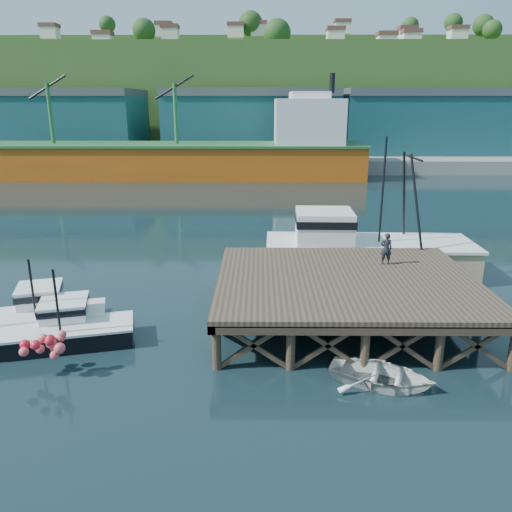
{
  "coord_description": "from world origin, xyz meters",
  "views": [
    {
      "loc": [
        1.46,
        -21.98,
        9.88
      ],
      "look_at": [
        1.26,
        2.0,
        2.55
      ],
      "focal_mm": 35.0,
      "sensor_mm": 36.0,
      "label": 1
    }
  ],
  "objects_px": {
    "boat_black": "(63,328)",
    "dinghy": "(381,375)",
    "dockworker": "(386,249)",
    "boat_navy": "(39,314)",
    "trawler": "(365,248)"
  },
  "relations": [
    {
      "from": "boat_black",
      "to": "dinghy",
      "type": "height_order",
      "value": "boat_black"
    },
    {
      "from": "dinghy",
      "to": "dockworker",
      "type": "distance_m",
      "value": 8.46
    },
    {
      "from": "boat_navy",
      "to": "dinghy",
      "type": "xyz_separation_m",
      "value": [
        14.46,
        -4.6,
        -0.33
      ]
    },
    {
      "from": "dinghy",
      "to": "boat_navy",
      "type": "bearing_deg",
      "value": 94.67
    },
    {
      "from": "boat_black",
      "to": "trawler",
      "type": "xyz_separation_m",
      "value": [
        14.65,
        9.01,
        1.02
      ]
    },
    {
      "from": "boat_navy",
      "to": "dinghy",
      "type": "distance_m",
      "value": 15.18
    },
    {
      "from": "trawler",
      "to": "dinghy",
      "type": "bearing_deg",
      "value": -96.68
    },
    {
      "from": "boat_navy",
      "to": "trawler",
      "type": "relative_size",
      "value": 0.5
    },
    {
      "from": "dockworker",
      "to": "trawler",
      "type": "bearing_deg",
      "value": -87.25
    },
    {
      "from": "boat_navy",
      "to": "dinghy",
      "type": "height_order",
      "value": "boat_navy"
    },
    {
      "from": "boat_black",
      "to": "dinghy",
      "type": "distance_m",
      "value": 13.3
    },
    {
      "from": "boat_black",
      "to": "trawler",
      "type": "height_order",
      "value": "trawler"
    },
    {
      "from": "trawler",
      "to": "dockworker",
      "type": "height_order",
      "value": "trawler"
    },
    {
      "from": "boat_black",
      "to": "trawler",
      "type": "bearing_deg",
      "value": 17.63
    },
    {
      "from": "dinghy",
      "to": "dockworker",
      "type": "xyz_separation_m",
      "value": [
        1.88,
        7.85,
        2.54
      ]
    }
  ]
}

